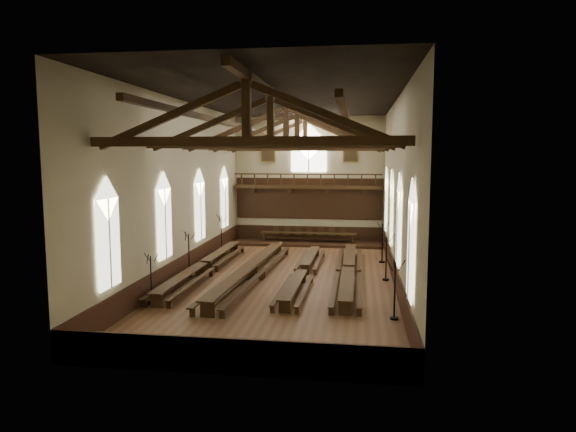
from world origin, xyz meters
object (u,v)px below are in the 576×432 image
(refectory_row_b, at_px, (251,268))
(high_table, at_px, (308,234))
(refectory_row_a, at_px, (204,265))
(dais, at_px, (308,243))
(candelabrum_right_mid, at_px, (386,266))
(candelabrum_left_far, at_px, (221,242))
(refectory_row_c, at_px, (303,270))
(refectory_row_d, at_px, (349,269))
(candelabrum_left_mid, at_px, (189,263))
(candelabrum_right_far, at_px, (382,250))
(candelabrum_right_near, at_px, (394,301))
(candelabrum_left_near, at_px, (151,288))

(refectory_row_b, bearing_deg, high_table, 79.93)
(refectory_row_a, bearing_deg, refectory_row_b, -14.64)
(dais, height_order, candelabrum_right_mid, candelabrum_right_mid)
(refectory_row_b, relative_size, candelabrum_left_far, 5.38)
(refectory_row_a, bearing_deg, refectory_row_c, -3.30)
(candelabrum_left_far, bearing_deg, candelabrum_right_mid, -29.65)
(refectory_row_c, bearing_deg, refectory_row_d, 8.11)
(refectory_row_d, bearing_deg, candelabrum_left_far, 145.63)
(refectory_row_b, bearing_deg, candelabrum_left_mid, -179.78)
(refectory_row_a, distance_m, refectory_row_d, 8.43)
(dais, relative_size, high_table, 1.51)
(refectory_row_a, xyz_separation_m, candelabrum_left_mid, (-0.61, -0.79, 0.26))
(refectory_row_b, xyz_separation_m, candelabrum_right_far, (7.51, 5.46, 0.23))
(refectory_row_c, xyz_separation_m, candelabrum_left_far, (-6.51, 6.54, 0.37))
(refectory_row_c, height_order, dais, refectory_row_c)
(high_table, bearing_deg, candelabrum_right_far, -49.25)
(candelabrum_left_mid, relative_size, candelabrum_right_mid, 1.01)
(high_table, relative_size, candelabrum_right_near, 2.90)
(refectory_row_a, distance_m, candelabrum_right_near, 12.62)
(candelabrum_left_far, bearing_deg, candelabrum_right_near, -49.99)
(refectory_row_b, xyz_separation_m, candelabrum_left_mid, (-3.59, -0.01, 0.21))
(refectory_row_a, height_order, candelabrum_left_mid, candelabrum_left_mid)
(refectory_row_c, bearing_deg, candelabrum_left_mid, -176.04)
(refectory_row_c, bearing_deg, candelabrum_right_far, 47.59)
(candelabrum_right_mid, bearing_deg, candelabrum_left_far, 150.35)
(high_table, relative_size, candelabrum_left_far, 2.70)
(candelabrum_left_mid, bearing_deg, candelabrum_right_far, 26.25)
(refectory_row_a, bearing_deg, high_table, 65.24)
(refectory_row_c, relative_size, candelabrum_right_near, 5.23)
(refectory_row_a, height_order, high_table, high_table)
(dais, xyz_separation_m, high_table, (0.00, 0.00, 0.70))
(refectory_row_a, height_order, dais, refectory_row_a)
(refectory_row_a, relative_size, candelabrum_right_far, 5.29)
(refectory_row_b, height_order, candelabrum_left_far, candelabrum_left_far)
(refectory_row_d, height_order, candelabrum_left_far, candelabrum_left_far)
(refectory_row_b, relative_size, refectory_row_d, 1.05)
(refectory_row_b, height_order, high_table, high_table)
(candelabrum_left_near, xyz_separation_m, candelabrum_right_far, (11.10, 10.89, 0.09))
(candelabrum_left_near, height_order, candelabrum_left_far, candelabrum_left_far)
(candelabrum_left_mid, distance_m, candelabrum_right_near, 12.73)
(candelabrum_left_far, height_order, candelabrum_right_near, candelabrum_left_far)
(candelabrum_left_mid, height_order, candelabrum_left_far, candelabrum_left_far)
(candelabrum_right_far, bearing_deg, candelabrum_right_near, -90.00)
(dais, height_order, candelabrum_left_mid, candelabrum_left_mid)
(refectory_row_d, distance_m, candelabrum_right_mid, 2.08)
(candelabrum_left_near, xyz_separation_m, candelabrum_right_near, (11.10, -0.81, 0.06))
(refectory_row_a, bearing_deg, candelabrum_left_near, -95.63)
(refectory_row_d, bearing_deg, candelabrum_left_near, -145.43)
(refectory_row_d, height_order, candelabrum_right_mid, candelabrum_right_mid)
(refectory_row_a, xyz_separation_m, candelabrum_right_far, (10.49, 4.68, 0.29))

